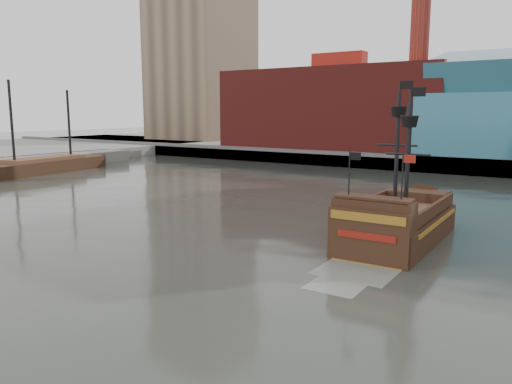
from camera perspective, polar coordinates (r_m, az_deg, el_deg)
The scene contains 6 objects.
ground at distance 25.40m, azimuth -14.49°, elevation -12.71°, with size 400.00×400.00×0.00m, color #2B2D28.
promenade_far at distance 109.31m, azimuth 24.25°, elevation 4.04°, with size 220.00×60.00×2.00m, color slate.
seawall at distance 80.44m, azimuth 20.73°, elevation 2.89°, with size 220.00×1.00×2.60m, color #4C4C49.
pier at distance 88.81m, azimuth -25.27°, elevation 2.95°, with size 6.00×40.00×2.00m, color slate.
pirate_ship at distance 37.32m, azimuth 15.85°, elevation -3.89°, with size 5.51×16.59×12.36m.
docked_vessel at distance 83.06m, azimuth -22.97°, elevation 2.67°, with size 7.61×21.55×14.35m.
Camera 1 is at (17.79, -15.53, 9.37)m, focal length 35.00 mm.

